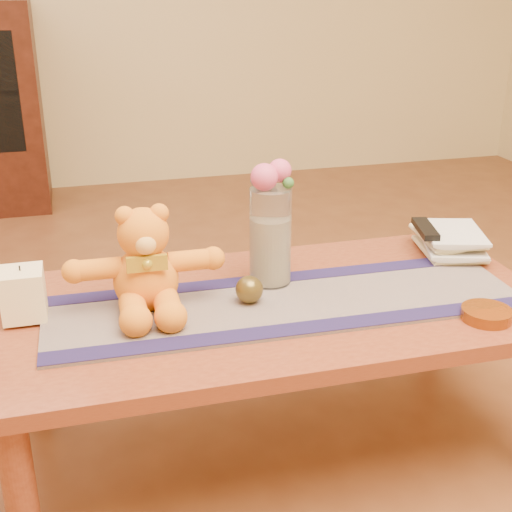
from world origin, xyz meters
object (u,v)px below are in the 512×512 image
object	(u,v)px
amber_dish	(486,314)
bronze_ball	(249,290)
pillar_candle	(23,294)
tv_remote	(425,229)
teddy_bear	(145,259)
glass_vase	(270,236)
book_bottom	(422,251)

from	to	relation	value
amber_dish	bronze_ball	bearing A→B (deg)	157.11
pillar_candle	tv_remote	distance (m)	1.13
teddy_bear	glass_vase	distance (m)	0.34
pillar_candle	amber_dish	world-z (taller)	pillar_candle
teddy_bear	tv_remote	size ratio (longest dim) A/B	2.29
tv_remote	teddy_bear	bearing A→B (deg)	-157.51
book_bottom	amber_dish	distance (m)	0.42
tv_remote	bronze_ball	bearing A→B (deg)	-148.92
bronze_ball	tv_remote	distance (m)	0.61
pillar_candle	amber_dish	bearing A→B (deg)	-15.17
pillar_candle	tv_remote	size ratio (longest dim) A/B	0.76
book_bottom	amber_dish	size ratio (longest dim) A/B	1.83
amber_dish	tv_remote	bearing A→B (deg)	83.57
pillar_candle	glass_vase	bearing A→B (deg)	3.77
glass_vase	book_bottom	world-z (taller)	glass_vase
glass_vase	tv_remote	world-z (taller)	glass_vase
tv_remote	pillar_candle	bearing A→B (deg)	-160.50
pillar_candle	book_bottom	size ratio (longest dim) A/B	0.54
bronze_ball	teddy_bear	bearing A→B (deg)	168.09
pillar_candle	bronze_ball	size ratio (longest dim) A/B	1.72
glass_vase	amber_dish	world-z (taller)	glass_vase
book_bottom	amber_dish	bearing A→B (deg)	-86.08
teddy_bear	book_bottom	size ratio (longest dim) A/B	1.64
bronze_ball	tv_remote	xyz separation A→B (m)	(0.58, 0.18, 0.04)
bronze_ball	book_bottom	xyz separation A→B (m)	(0.58, 0.19, -0.03)
teddy_bear	bronze_ball	world-z (taller)	teddy_bear
glass_vase	amber_dish	distance (m)	0.57
pillar_candle	bronze_ball	world-z (taller)	pillar_candle
glass_vase	bronze_ball	bearing A→B (deg)	-128.55
pillar_candle	glass_vase	size ratio (longest dim) A/B	0.47
bronze_ball	book_bottom	size ratio (longest dim) A/B	0.32
bronze_ball	book_bottom	distance (m)	0.62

